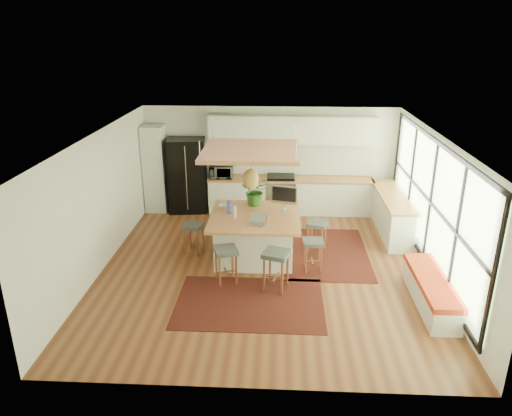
# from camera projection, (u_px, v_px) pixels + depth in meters

# --- Properties ---
(floor) EXTENTS (7.00, 7.00, 0.00)m
(floor) POSITION_uv_depth(u_px,v_px,m) (265.00, 268.00, 9.79)
(floor) COLOR brown
(floor) RESTS_ON ground
(ceiling) EXTENTS (7.00, 7.00, 0.00)m
(ceiling) POSITION_uv_depth(u_px,v_px,m) (265.00, 136.00, 8.84)
(ceiling) COLOR white
(ceiling) RESTS_ON ground
(wall_back) EXTENTS (6.50, 0.00, 6.50)m
(wall_back) POSITION_uv_depth(u_px,v_px,m) (270.00, 159.00, 12.58)
(wall_back) COLOR white
(wall_back) RESTS_ON ground
(wall_front) EXTENTS (6.50, 0.00, 6.50)m
(wall_front) POSITION_uv_depth(u_px,v_px,m) (255.00, 302.00, 6.04)
(wall_front) COLOR white
(wall_front) RESTS_ON ground
(wall_left) EXTENTS (0.00, 7.00, 7.00)m
(wall_left) POSITION_uv_depth(u_px,v_px,m) (100.00, 202.00, 9.47)
(wall_left) COLOR white
(wall_left) RESTS_ON ground
(wall_right) EXTENTS (0.00, 7.00, 7.00)m
(wall_right) POSITION_uv_depth(u_px,v_px,m) (436.00, 208.00, 9.15)
(wall_right) COLOR white
(wall_right) RESTS_ON ground
(window_wall) EXTENTS (0.10, 6.20, 2.60)m
(window_wall) POSITION_uv_depth(u_px,v_px,m) (435.00, 206.00, 9.14)
(window_wall) COLOR black
(window_wall) RESTS_ON wall_right
(pantry) EXTENTS (0.55, 0.60, 2.25)m
(pantry) POSITION_uv_depth(u_px,v_px,m) (156.00, 169.00, 12.51)
(pantry) COLOR white
(pantry) RESTS_ON floor
(back_counter_base) EXTENTS (4.20, 0.60, 0.88)m
(back_counter_base) POSITION_uv_depth(u_px,v_px,m) (290.00, 196.00, 12.58)
(back_counter_base) COLOR white
(back_counter_base) RESTS_ON floor
(back_counter_top) EXTENTS (4.24, 0.64, 0.05)m
(back_counter_top) POSITION_uv_depth(u_px,v_px,m) (291.00, 179.00, 12.42)
(back_counter_top) COLOR #B06A3E
(back_counter_top) RESTS_ON back_counter_base
(backsplash) EXTENTS (4.20, 0.02, 0.80)m
(backsplash) POSITION_uv_depth(u_px,v_px,m) (291.00, 159.00, 12.54)
(backsplash) COLOR white
(backsplash) RESTS_ON wall_back
(upper_cabinets) EXTENTS (4.20, 0.34, 0.70)m
(upper_cabinets) POSITION_uv_depth(u_px,v_px,m) (292.00, 130.00, 12.11)
(upper_cabinets) COLOR white
(upper_cabinets) RESTS_ON wall_back
(range) EXTENTS (0.76, 0.62, 1.00)m
(range) POSITION_uv_depth(u_px,v_px,m) (281.00, 194.00, 12.57)
(range) COLOR #A5A5AA
(range) RESTS_ON floor
(right_counter_base) EXTENTS (0.60, 2.50, 0.88)m
(right_counter_base) POSITION_uv_depth(u_px,v_px,m) (392.00, 214.00, 11.36)
(right_counter_base) COLOR white
(right_counter_base) RESTS_ON floor
(right_counter_top) EXTENTS (0.64, 2.54, 0.05)m
(right_counter_top) POSITION_uv_depth(u_px,v_px,m) (394.00, 196.00, 11.20)
(right_counter_top) COLOR #B06A3E
(right_counter_top) RESTS_ON right_counter_base
(window_bench) EXTENTS (0.52, 2.00, 0.50)m
(window_bench) POSITION_uv_depth(u_px,v_px,m) (431.00, 291.00, 8.44)
(window_bench) COLOR white
(window_bench) RESTS_ON floor
(ceiling_panel) EXTENTS (1.86, 1.86, 0.80)m
(ceiling_panel) POSITION_uv_depth(u_px,v_px,m) (251.00, 164.00, 9.46)
(ceiling_panel) COLOR #B06A3E
(ceiling_panel) RESTS_ON ceiling
(rug_near) EXTENTS (2.60, 1.80, 0.01)m
(rug_near) POSITION_uv_depth(u_px,v_px,m) (250.00, 303.00, 8.53)
(rug_near) COLOR black
(rug_near) RESTS_ON floor
(rug_right) EXTENTS (1.80, 2.60, 0.01)m
(rug_right) POSITION_uv_depth(u_px,v_px,m) (325.00, 253.00, 10.42)
(rug_right) COLOR black
(rug_right) RESTS_ON floor
(fridge) EXTENTS (1.04, 0.85, 1.93)m
(fridge) POSITION_uv_depth(u_px,v_px,m) (188.00, 177.00, 12.55)
(fridge) COLOR black
(fridge) RESTS_ON floor
(island) EXTENTS (1.85, 1.85, 0.93)m
(island) POSITION_uv_depth(u_px,v_px,m) (255.00, 236.00, 10.12)
(island) COLOR #B06A3E
(island) RESTS_ON floor
(stool_near_left) EXTENTS (0.53, 0.53, 0.70)m
(stool_near_left) POSITION_uv_depth(u_px,v_px,m) (226.00, 265.00, 9.12)
(stool_near_left) COLOR #3F4446
(stool_near_left) RESTS_ON floor
(stool_near_right) EXTENTS (0.56, 0.56, 0.76)m
(stool_near_right) POSITION_uv_depth(u_px,v_px,m) (276.00, 271.00, 8.89)
(stool_near_right) COLOR #3F4446
(stool_near_right) RESTS_ON floor
(stool_right_front) EXTENTS (0.41, 0.41, 0.66)m
(stool_right_front) POSITION_uv_depth(u_px,v_px,m) (313.00, 254.00, 9.56)
(stool_right_front) COLOR #3F4446
(stool_right_front) RESTS_ON floor
(stool_right_back) EXTENTS (0.51, 0.51, 0.68)m
(stool_right_back) POSITION_uv_depth(u_px,v_px,m) (317.00, 236.00, 10.39)
(stool_right_back) COLOR #3F4446
(stool_right_back) RESTS_ON floor
(stool_left_side) EXTENTS (0.49, 0.49, 0.67)m
(stool_left_side) POSITION_uv_depth(u_px,v_px,m) (194.00, 237.00, 10.32)
(stool_left_side) COLOR #3F4446
(stool_left_side) RESTS_ON floor
(laptop) EXTENTS (0.41, 0.42, 0.24)m
(laptop) POSITION_uv_depth(u_px,v_px,m) (257.00, 219.00, 9.44)
(laptop) COLOR #A5A5AA
(laptop) RESTS_ON island
(monitor) EXTENTS (0.60, 0.34, 0.53)m
(monitor) POSITION_uv_depth(u_px,v_px,m) (284.00, 198.00, 10.19)
(monitor) COLOR #A5A5AA
(monitor) RESTS_ON island
(microwave) EXTENTS (0.62, 0.36, 0.41)m
(microwave) POSITION_uv_depth(u_px,v_px,m) (222.00, 170.00, 12.41)
(microwave) COLOR #A5A5AA
(microwave) RESTS_ON back_counter_top
(island_plant) EXTENTS (0.60, 0.66, 0.51)m
(island_plant) POSITION_uv_depth(u_px,v_px,m) (256.00, 194.00, 10.46)
(island_plant) COLOR #1E4C19
(island_plant) RESTS_ON island
(island_bowl) EXTENTS (0.26, 0.26, 0.06)m
(island_bowl) POSITION_uv_depth(u_px,v_px,m) (224.00, 206.00, 10.38)
(island_bowl) COLOR silver
(island_bowl) RESTS_ON island
(island_bottle_0) EXTENTS (0.07, 0.07, 0.19)m
(island_bottle_0) POSITION_uv_depth(u_px,v_px,m) (229.00, 209.00, 10.04)
(island_bottle_0) COLOR blue
(island_bottle_0) RESTS_ON island
(island_bottle_1) EXTENTS (0.07, 0.07, 0.19)m
(island_bottle_1) POSITION_uv_depth(u_px,v_px,m) (235.00, 213.00, 9.80)
(island_bottle_1) COLOR silver
(island_bottle_1) RESTS_ON island
(island_bottle_2) EXTENTS (0.07, 0.07, 0.19)m
(island_bottle_2) POSITION_uv_depth(u_px,v_px,m) (267.00, 217.00, 9.63)
(island_bottle_2) COLOR #A15035
(island_bottle_2) RESTS_ON island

